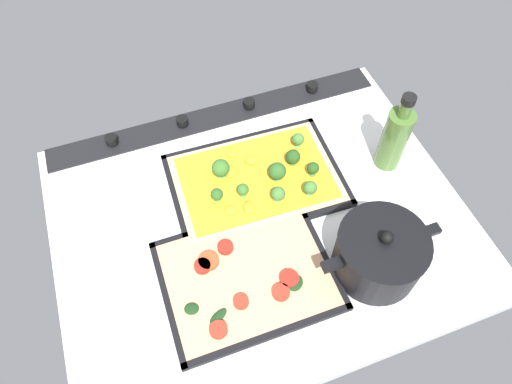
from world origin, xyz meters
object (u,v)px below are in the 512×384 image
baking_tray_back (247,276)px  oil_bottle (395,138)px  baking_tray_front (256,181)px  broccoli_pizza (258,177)px  veggie_pizza_back (246,276)px  cooking_pot (379,254)px

baking_tray_back → oil_bottle: size_ratio=1.62×
baking_tray_front → broccoli_pizza: bearing=155.5°
oil_bottle → broccoli_pizza: bearing=-9.0°
baking_tray_front → oil_bottle: size_ratio=1.87×
oil_bottle → veggie_pizza_back: bearing=22.0°
baking_tray_front → baking_tray_back: 22.45cm
cooking_pot → baking_tray_front: bearing=-61.3°
broccoli_pizza → baking_tray_back: bearing=64.1°
baking_tray_front → veggie_pizza_back: size_ratio=1.25×
veggie_pizza_back → oil_bottle: oil_bottle is taller
baking_tray_front → cooking_pot: 30.80cm
veggie_pizza_back → oil_bottle: bearing=-158.0°
veggie_pizza_back → cooking_pot: (-24.16, 6.07, 4.11)cm
baking_tray_back → oil_bottle: bearing=-158.1°
baking_tray_back → veggie_pizza_back: bearing=33.7°
baking_tray_back → cooking_pot: bearing=165.4°
broccoli_pizza → oil_bottle: (-28.98, 4.57, 6.34)cm
broccoli_pizza → cooking_pot: (-14.07, 26.45, 3.35)cm
broccoli_pizza → oil_bottle: size_ratio=1.75×
baking_tray_front → baking_tray_back: size_ratio=1.16×
veggie_pizza_back → cooking_pot: bearing=165.9°
veggie_pizza_back → oil_bottle: (-39.06, -15.80, 7.10)cm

